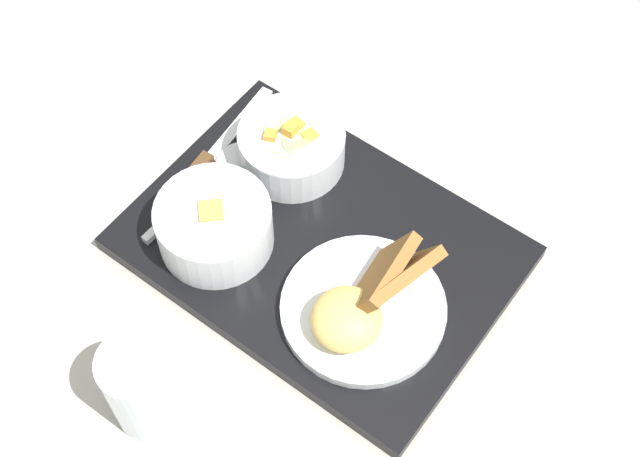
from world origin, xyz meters
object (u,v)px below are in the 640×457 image
(plate_main, at_px, (365,304))
(spoon, at_px, (215,174))
(bowl_soup, at_px, (214,223))
(glass_water, at_px, (144,389))
(knife, at_px, (204,163))
(bowl_salad, at_px, (292,145))

(plate_main, relative_size, spoon, 1.01)
(bowl_soup, xyz_separation_m, plate_main, (0.18, 0.01, -0.01))
(bowl_soup, bearing_deg, spoon, 127.86)
(bowl_soup, distance_m, spoon, 0.09)
(spoon, distance_m, glass_water, 0.27)
(knife, bearing_deg, plate_main, -105.60)
(plate_main, height_order, spoon, plate_main)
(bowl_soup, relative_size, glass_water, 1.12)
(bowl_salad, distance_m, bowl_soup, 0.13)
(knife, bearing_deg, bowl_salad, -54.34)
(bowl_salad, xyz_separation_m, plate_main, (0.17, -0.12, -0.01))
(knife, distance_m, spoon, 0.02)
(knife, height_order, spoon, knife)
(bowl_soup, distance_m, knife, 0.10)
(plate_main, xyz_separation_m, spoon, (-0.23, 0.05, -0.02))
(glass_water, bearing_deg, plate_main, 57.54)
(bowl_salad, relative_size, plate_main, 0.70)
(knife, relative_size, spoon, 1.14)
(bowl_salad, distance_m, plate_main, 0.21)
(bowl_salad, distance_m, spoon, 0.09)
(bowl_salad, relative_size, bowl_soup, 0.97)
(bowl_salad, relative_size, spoon, 0.71)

